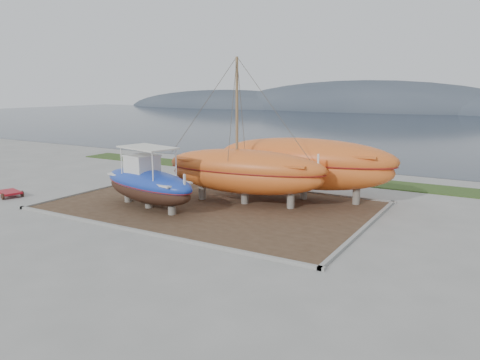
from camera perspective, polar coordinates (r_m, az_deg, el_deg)
The scene contains 11 objects.
ground at distance 24.69m, azimuth -8.65°, elevation -5.16°, with size 140.00×140.00×0.00m, color gray.
dirt_patch at distance 27.78m, azimuth -3.46°, elevation -3.13°, with size 18.00×12.00×0.06m, color #422D1E.
curb_frame at distance 27.77m, azimuth -3.46°, elevation -3.04°, with size 18.60×12.60×0.15m, color gray, non-canonical shape.
grass_strip at distance 37.64m, azimuth 6.34°, elevation 0.65°, with size 44.00×3.00×0.08m, color #284219.
sea at distance 89.85m, azimuth 20.83°, elevation 6.12°, with size 260.00×100.00×0.04m, color black, non-canonical shape.
mountain_ridge at distance 144.26m, azimuth 24.64°, elevation 7.50°, with size 200.00×36.00×20.00m, color #333D49, non-canonical shape.
blue_caique at distance 27.27m, azimuth -11.16°, elevation 0.29°, with size 7.36×2.30×3.55m, color #1C3CAF, non-canonical shape.
white_dinghy at distance 32.50m, azimuth -10.24°, elevation -0.05°, with size 3.94×1.48×1.18m, color silver, non-canonical shape.
orange_sailboat at distance 27.40m, azimuth 0.59°, elevation 5.86°, with size 9.95×2.93×8.57m, color #D95F21, non-canonical shape.
orange_bare_hull at distance 29.17m, azimuth 7.84°, elevation 1.25°, with size 11.27×3.38×3.69m, color #D95F21, non-canonical shape.
red_trailer at distance 33.52m, azimuth -26.29°, elevation -1.53°, with size 2.58×1.29×0.36m, color #A8121D, non-canonical shape.
Camera 1 is at (15.05, -18.31, 6.93)m, focal length 35.00 mm.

